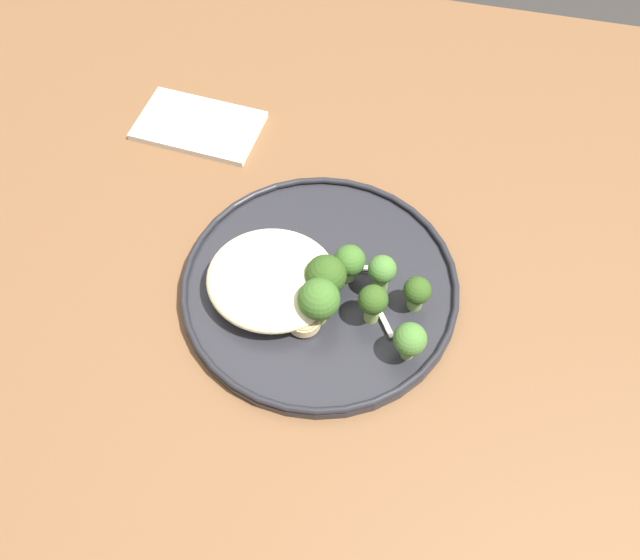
% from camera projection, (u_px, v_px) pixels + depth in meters
% --- Properties ---
extents(ground, '(6.00, 6.00, 0.00)m').
position_uv_depth(ground, '(327.00, 483.00, 1.37)').
color(ground, '#2D2B28').
extents(wooden_dining_table, '(1.40, 1.00, 0.74)m').
position_uv_depth(wooden_dining_table, '(331.00, 312.00, 0.82)').
color(wooden_dining_table, brown).
rests_on(wooden_dining_table, ground).
extents(dinner_plate, '(0.29, 0.29, 0.02)m').
position_uv_depth(dinner_plate, '(320.00, 286.00, 0.74)').
color(dinner_plate, '#232328').
rests_on(dinner_plate, wooden_dining_table).
extents(noodle_bed, '(0.13, 0.13, 0.04)m').
position_uv_depth(noodle_bed, '(272.00, 279.00, 0.72)').
color(noodle_bed, beige).
rests_on(noodle_bed, dinner_plate).
extents(seared_scallop_front_small, '(0.03, 0.03, 0.02)m').
position_uv_depth(seared_scallop_front_small, '(313.00, 277.00, 0.73)').
color(seared_scallop_front_small, '#DBB77A').
rests_on(seared_scallop_front_small, dinner_plate).
extents(seared_scallop_center_golden, '(0.03, 0.03, 0.01)m').
position_uv_depth(seared_scallop_center_golden, '(246.00, 272.00, 0.73)').
color(seared_scallop_center_golden, beige).
rests_on(seared_scallop_center_golden, dinner_plate).
extents(seared_scallop_rear_pale, '(0.02, 0.02, 0.01)m').
position_uv_depth(seared_scallop_rear_pale, '(290.00, 283.00, 0.72)').
color(seared_scallop_rear_pale, '#DBB77A').
rests_on(seared_scallop_rear_pale, dinner_plate).
extents(seared_scallop_right_edge, '(0.03, 0.03, 0.01)m').
position_uv_depth(seared_scallop_right_edge, '(304.00, 320.00, 0.70)').
color(seared_scallop_right_edge, '#E5C689').
rests_on(seared_scallop_right_edge, dinner_plate).
extents(seared_scallop_half_hidden, '(0.03, 0.03, 0.02)m').
position_uv_depth(seared_scallop_half_hidden, '(270.00, 285.00, 0.72)').
color(seared_scallop_half_hidden, '#DBB77A').
rests_on(seared_scallop_half_hidden, dinner_plate).
extents(broccoli_floret_center_pile, '(0.03, 0.03, 0.05)m').
position_uv_depth(broccoli_floret_center_pile, '(350.00, 261.00, 0.71)').
color(broccoli_floret_center_pile, '#89A356').
rests_on(broccoli_floret_center_pile, dinner_plate).
extents(broccoli_floret_tall_stalk, '(0.04, 0.04, 0.06)m').
position_uv_depth(broccoli_floret_tall_stalk, '(316.00, 300.00, 0.68)').
color(broccoli_floret_tall_stalk, '#7A994C').
rests_on(broccoli_floret_tall_stalk, dinner_plate).
extents(broccoli_floret_near_rim, '(0.04, 0.04, 0.06)m').
position_uv_depth(broccoli_floret_near_rim, '(322.00, 275.00, 0.70)').
color(broccoli_floret_near_rim, '#7A994C').
rests_on(broccoli_floret_near_rim, dinner_plate).
extents(broccoli_floret_right_tilted, '(0.03, 0.03, 0.05)m').
position_uv_depth(broccoli_floret_right_tilted, '(373.00, 302.00, 0.69)').
color(broccoli_floret_right_tilted, '#89A356').
rests_on(broccoli_floret_right_tilted, dinner_plate).
extents(broccoli_floret_rear_charred, '(0.03, 0.03, 0.05)m').
position_uv_depth(broccoli_floret_rear_charred, '(410.00, 340.00, 0.67)').
color(broccoli_floret_rear_charred, '#7A994C').
rests_on(broccoli_floret_rear_charred, dinner_plate).
extents(broccoli_floret_front_edge, '(0.03, 0.03, 0.04)m').
position_uv_depth(broccoli_floret_front_edge, '(417.00, 292.00, 0.70)').
color(broccoli_floret_front_edge, '#7A994C').
rests_on(broccoli_floret_front_edge, dinner_plate).
extents(broccoli_floret_beside_noodles, '(0.03, 0.03, 0.05)m').
position_uv_depth(broccoli_floret_beside_noodles, '(382.00, 272.00, 0.71)').
color(broccoli_floret_beside_noodles, '#7A994C').
rests_on(broccoli_floret_beside_noodles, dinner_plate).
extents(onion_sliver_curled_piece, '(0.02, 0.03, 0.00)m').
position_uv_depth(onion_sliver_curled_piece, '(385.00, 322.00, 0.71)').
color(onion_sliver_curled_piece, silver).
rests_on(onion_sliver_curled_piece, dinner_plate).
extents(onion_sliver_short_strip, '(0.05, 0.01, 0.00)m').
position_uv_depth(onion_sliver_short_strip, '(364.00, 268.00, 0.74)').
color(onion_sliver_short_strip, silver).
rests_on(onion_sliver_short_strip, dinner_plate).
extents(folded_napkin, '(0.16, 0.10, 0.01)m').
position_uv_depth(folded_napkin, '(199.00, 126.00, 0.87)').
color(folded_napkin, silver).
rests_on(folded_napkin, wooden_dining_table).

